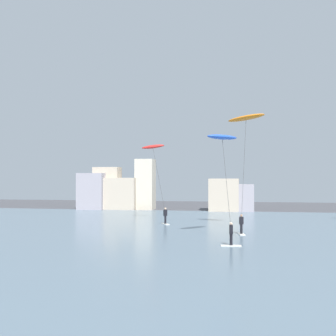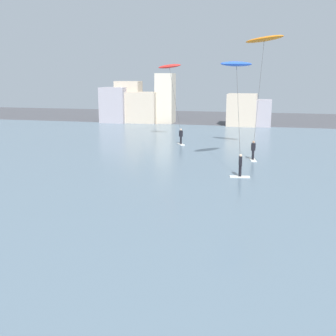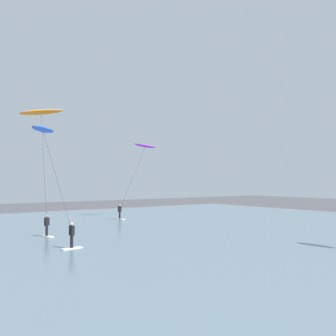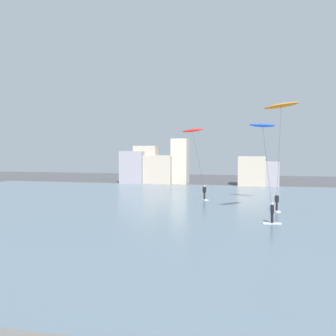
% 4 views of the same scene
% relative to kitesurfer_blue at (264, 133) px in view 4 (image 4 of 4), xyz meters
% --- Properties ---
extents(water_bay, '(84.00, 52.00, 0.10)m').
position_rel_kitesurfer_blue_xyz_m(water_bay, '(-1.10, 1.21, -7.18)').
color(water_bay, slate).
rests_on(water_bay, ground).
extents(far_shore_buildings, '(25.02, 4.92, 7.39)m').
position_rel_kitesurfer_blue_xyz_m(far_shore_buildings, '(-12.33, 28.58, -4.56)').
color(far_shore_buildings, gray).
rests_on(far_shore_buildings, ground).
extents(kitesurfer_blue, '(2.88, 5.09, 8.01)m').
position_rel_kitesurfer_blue_xyz_m(kitesurfer_blue, '(0.00, 0.00, 0.00)').
color(kitesurfer_blue, silver).
rests_on(kitesurfer_blue, water_bay).
extents(kitesurfer_red, '(3.49, 3.15, 8.26)m').
position_rel_kitesurfer_blue_xyz_m(kitesurfer_red, '(-7.70, 11.48, -0.30)').
color(kitesurfer_red, silver).
rests_on(kitesurfer_red, water_bay).
extents(kitesurfer_orange, '(3.70, 4.79, 10.41)m').
position_rel_kitesurfer_blue_xyz_m(kitesurfer_orange, '(1.70, 5.87, 2.15)').
color(kitesurfer_orange, silver).
rests_on(kitesurfer_orange, water_bay).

